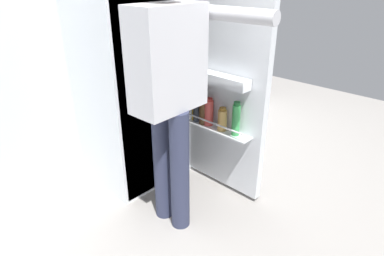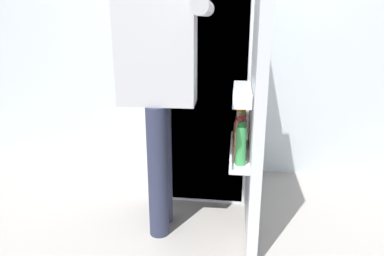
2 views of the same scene
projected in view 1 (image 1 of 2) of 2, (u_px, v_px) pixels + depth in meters
ground_plane at (184, 199)px, 2.45m from camera, size 6.57×6.57×0.00m
kitchen_wall at (98, 17)px, 2.49m from camera, size 4.40×0.10×2.44m
refrigerator at (139, 75)px, 2.42m from camera, size 0.72×1.26×1.69m
person at (170, 81)px, 1.86m from camera, size 0.54×0.73×1.63m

